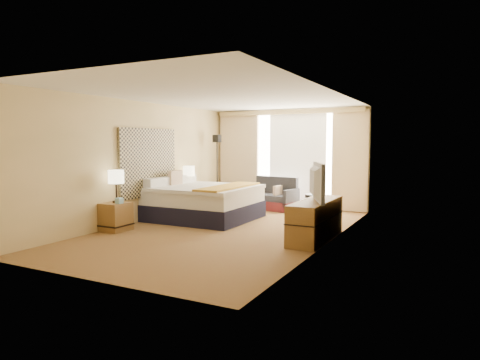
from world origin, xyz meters
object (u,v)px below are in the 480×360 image
at_px(nightstand_left, 116,217).
at_px(floor_lamp, 217,156).
at_px(lamp_left, 116,178).
at_px(television, 312,182).
at_px(media_dresser, 316,220).
at_px(nightstand_right, 188,201).
at_px(desk_chair, 318,197).
at_px(lamp_right, 189,172).
at_px(bed, 203,202).
at_px(loveseat, 272,198).

bearing_deg(nightstand_left, floor_lamp, 87.68).
height_order(nightstand_left, lamp_left, lamp_left).
relative_size(nightstand_left, television, 0.48).
bearing_deg(lamp_left, media_dresser, 15.85).
height_order(media_dresser, floor_lamp, floor_lamp).
bearing_deg(nightstand_right, media_dresser, -21.40).
relative_size(desk_chair, television, 0.93).
height_order(desk_chair, lamp_right, lamp_right).
relative_size(nightstand_right, lamp_left, 0.86).
bearing_deg(nightstand_right, floor_lamp, 82.74).
bearing_deg(desk_chair, bed, -171.86).
height_order(nightstand_left, media_dresser, media_dresser).
relative_size(media_dresser, loveseat, 1.26).
bearing_deg(lamp_left, bed, 67.48).
bearing_deg(lamp_right, nightstand_right, -138.39).
bearing_deg(lamp_left, desk_chair, 45.97).
height_order(floor_lamp, television, floor_lamp).
bearing_deg(media_dresser, loveseat, 125.51).
relative_size(desk_chair, lamp_right, 1.80).
relative_size(floor_lamp, television, 1.67).
height_order(nightstand_right, media_dresser, media_dresser).
distance_m(desk_chair, lamp_right, 3.18).
height_order(lamp_left, lamp_right, lamp_left).
bearing_deg(nightstand_left, nightstand_right, 90.00).
bearing_deg(television, loveseat, 9.53).
height_order(nightstand_left, television, television).
height_order(desk_chair, lamp_left, lamp_left).
height_order(nightstand_left, lamp_right, lamp_right).
distance_m(nightstand_left, nightstand_right, 2.50).
bearing_deg(desk_chair, lamp_right, 171.01).
relative_size(nightstand_left, lamp_right, 0.92).
distance_m(nightstand_left, lamp_right, 2.62).
height_order(nightstand_left, bed, bed).
xyz_separation_m(nightstand_right, lamp_right, (0.02, 0.02, 0.74)).
relative_size(loveseat, lamp_right, 2.40).
xyz_separation_m(desk_chair, television, (0.57, -2.24, 0.56)).
bearing_deg(television, lamp_right, 42.17).
xyz_separation_m(nightstand_right, media_dresser, (3.70, -1.45, 0.07)).
distance_m(media_dresser, floor_lamp, 4.53).
bearing_deg(desk_chair, loveseat, 130.35).
relative_size(nightstand_right, floor_lamp, 0.28).
bearing_deg(television, nightstand_left, 80.05).
xyz_separation_m(nightstand_left, floor_lamp, (0.15, 3.67, 1.09)).
relative_size(lamp_left, lamp_right, 1.07).
relative_size(loveseat, desk_chair, 1.33).
bearing_deg(bed, lamp_left, -112.52).
bearing_deg(lamp_right, bed, -37.90).
height_order(media_dresser, desk_chair, desk_chair).
relative_size(media_dresser, television, 1.56).
xyz_separation_m(media_dresser, lamp_left, (-3.68, -1.04, 0.69)).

